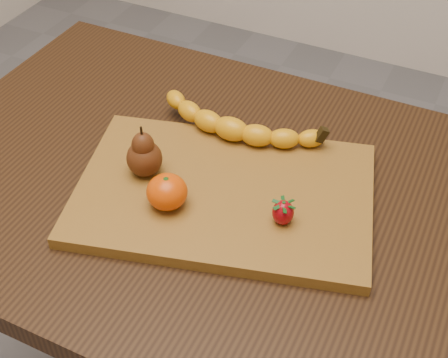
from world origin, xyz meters
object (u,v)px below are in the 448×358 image
at_px(pear, 144,151).
at_px(mandarin, 167,192).
at_px(cutting_board, 224,193).
at_px(table, 209,223).

xyz_separation_m(pear, mandarin, (0.07, -0.05, -0.02)).
height_order(pear, mandarin, pear).
height_order(cutting_board, pear, pear).
relative_size(cutting_board, mandarin, 7.37).
height_order(table, pear, pear).
xyz_separation_m(table, pear, (-0.09, -0.04, 0.16)).
bearing_deg(pear, cutting_board, 8.21).
height_order(cutting_board, mandarin, mandarin).
xyz_separation_m(cutting_board, mandarin, (-0.06, -0.07, 0.04)).
bearing_deg(table, pear, -154.21).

